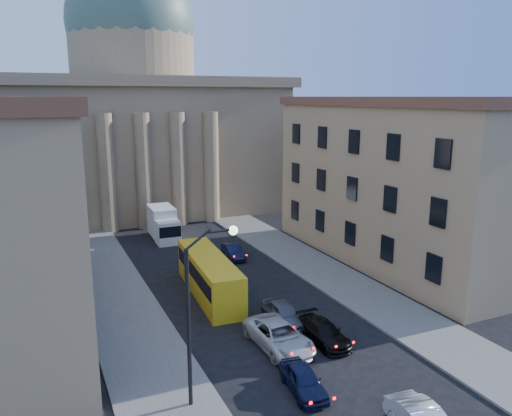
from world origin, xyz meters
The scene contains 12 objects.
sidewalk_left centered at (-8.50, 18.00, 0.07)m, with size 5.00×60.00×0.15m, color #5B5853.
sidewalk_right centered at (8.50, 18.00, 0.07)m, with size 5.00×60.00×0.15m, color #5B5853.
church centered at (0.00, 55.47, 11.88)m, with size 68.02×28.76×36.60m.
building_right centered at (17.00, 22.00, 7.42)m, with size 11.60×26.60×14.70m.
street_lamp centered at (-6.97, 8.00, 5.29)m, with size 2.62×0.44×8.83m.
car_left_near centered at (-1.91, 6.84, 0.65)m, with size 1.54×3.83×1.30m, color black.
car_left_mid centered at (-0.97, 11.42, 0.77)m, with size 2.54×5.52×1.53m, color silver.
car_right_mid centered at (1.85, 10.92, 0.64)m, with size 1.80×4.43×1.28m, color black.
car_right_far centered at (0.80, 14.12, 0.74)m, with size 1.74×4.34×1.48m, color #525258.
car_right_distant centered at (2.90, 28.32, 0.64)m, with size 1.35×3.88×1.28m, color black.
city_bus centered at (-2.02, 20.94, 1.62)m, with size 3.19×10.83×3.01m.
box_truck centered at (-1.33, 37.34, 1.57)m, with size 2.54×6.09×3.31m.
Camera 1 is at (-13.55, -12.88, 14.71)m, focal length 35.00 mm.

